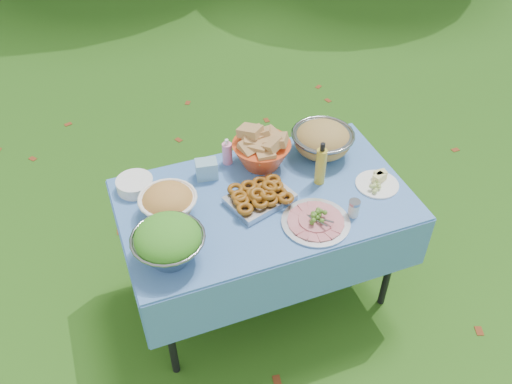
% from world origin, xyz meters
% --- Properties ---
extents(ground, '(80.00, 80.00, 0.00)m').
position_xyz_m(ground, '(0.00, 0.00, 0.00)').
color(ground, '#15390A').
rests_on(ground, ground).
extents(picnic_table, '(1.46, 0.86, 0.76)m').
position_xyz_m(picnic_table, '(0.00, 0.00, 0.38)').
color(picnic_table, '#84B0FF').
rests_on(picnic_table, ground).
extents(salad_bowl, '(0.42, 0.42, 0.21)m').
position_xyz_m(salad_bowl, '(-0.54, -0.22, 0.87)').
color(salad_bowl, gray).
rests_on(salad_bowl, picnic_table).
extents(pasta_bowl_white, '(0.37, 0.37, 0.16)m').
position_xyz_m(pasta_bowl_white, '(-0.48, 0.06, 0.84)').
color(pasta_bowl_white, white).
rests_on(pasta_bowl_white, picnic_table).
extents(plate_stack, '(0.19, 0.19, 0.06)m').
position_xyz_m(plate_stack, '(-0.60, 0.30, 0.79)').
color(plate_stack, white).
rests_on(plate_stack, picnic_table).
extents(wipes_box, '(0.12, 0.10, 0.10)m').
position_xyz_m(wipes_box, '(-0.22, 0.26, 0.81)').
color(wipes_box, '#86BBCF').
rests_on(wipes_box, picnic_table).
extents(sanitizer_bottle, '(0.07, 0.07, 0.15)m').
position_xyz_m(sanitizer_bottle, '(-0.08, 0.34, 0.84)').
color(sanitizer_bottle, pink).
rests_on(sanitizer_bottle, picnic_table).
extents(bread_bowl, '(0.35, 0.35, 0.21)m').
position_xyz_m(bread_bowl, '(0.08, 0.26, 0.87)').
color(bread_bowl, '#DC471B').
rests_on(bread_bowl, picnic_table).
extents(pasta_bowl_steel, '(0.44, 0.44, 0.18)m').
position_xyz_m(pasta_bowl_steel, '(0.43, 0.24, 0.85)').
color(pasta_bowl_steel, gray).
rests_on(pasta_bowl_steel, picnic_table).
extents(fried_tray, '(0.37, 0.31, 0.07)m').
position_xyz_m(fried_tray, '(-0.03, -0.01, 0.80)').
color(fried_tray, '#B8B8BD').
rests_on(fried_tray, picnic_table).
extents(charcuterie_platter, '(0.36, 0.36, 0.08)m').
position_xyz_m(charcuterie_platter, '(0.17, -0.25, 0.80)').
color(charcuterie_platter, silver).
rests_on(charcuterie_platter, picnic_table).
extents(oil_bottle, '(0.07, 0.07, 0.25)m').
position_xyz_m(oil_bottle, '(0.31, 0.02, 0.89)').
color(oil_bottle, gold).
rests_on(oil_bottle, picnic_table).
extents(cheese_plate, '(0.24, 0.24, 0.06)m').
position_xyz_m(cheese_plate, '(0.58, -0.11, 0.79)').
color(cheese_plate, white).
rests_on(cheese_plate, picnic_table).
extents(shaker, '(0.07, 0.07, 0.09)m').
position_xyz_m(shaker, '(0.36, -0.27, 0.81)').
color(shaker, silver).
rests_on(shaker, picnic_table).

